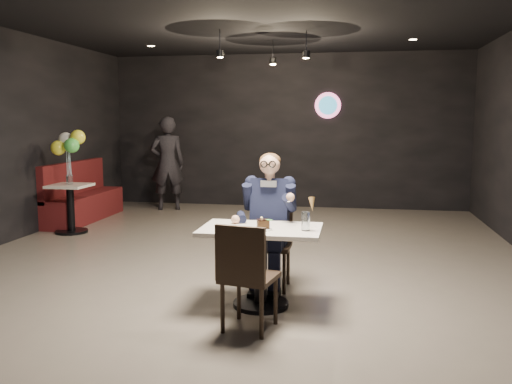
% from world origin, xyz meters
% --- Properties ---
extents(floor, '(9.00, 9.00, 0.00)m').
position_xyz_m(floor, '(0.00, 0.00, 0.00)').
color(floor, '#6F665D').
rests_on(floor, ground).
extents(wall_sign, '(0.50, 0.06, 0.50)m').
position_xyz_m(wall_sign, '(0.80, 4.47, 2.00)').
color(wall_sign, pink).
rests_on(wall_sign, floor).
extents(pendant_lights, '(1.40, 1.20, 0.36)m').
position_xyz_m(pendant_lights, '(0.00, 2.00, 2.88)').
color(pendant_lights, black).
rests_on(pendant_lights, floor).
extents(main_table, '(1.10, 0.70, 0.75)m').
position_xyz_m(main_table, '(0.48, -1.35, 0.38)').
color(main_table, white).
rests_on(main_table, floor).
extents(chair_far, '(0.42, 0.46, 0.92)m').
position_xyz_m(chair_far, '(0.48, -0.80, 0.46)').
color(chair_far, black).
rests_on(chair_far, floor).
extents(chair_near, '(0.50, 0.53, 0.92)m').
position_xyz_m(chair_near, '(0.48, -1.91, 0.46)').
color(chair_near, black).
rests_on(chair_near, floor).
extents(seated_man, '(0.60, 0.80, 1.44)m').
position_xyz_m(seated_man, '(0.48, -0.80, 0.72)').
color(seated_man, black).
rests_on(seated_man, floor).
extents(dessert_plate, '(0.20, 0.20, 0.01)m').
position_xyz_m(dessert_plate, '(0.49, -1.46, 0.76)').
color(dessert_plate, white).
rests_on(dessert_plate, main_table).
extents(cake_slice, '(0.13, 0.12, 0.07)m').
position_xyz_m(cake_slice, '(0.51, -1.44, 0.80)').
color(cake_slice, black).
rests_on(cake_slice, dessert_plate).
extents(mint_leaf, '(0.07, 0.04, 0.01)m').
position_xyz_m(mint_leaf, '(0.57, -1.45, 0.84)').
color(mint_leaf, '#2A812C').
rests_on(mint_leaf, cake_slice).
extents(sundae_glass, '(0.07, 0.07, 0.17)m').
position_xyz_m(sundae_glass, '(0.89, -1.42, 0.83)').
color(sundae_glass, silver).
rests_on(sundae_glass, main_table).
extents(wafer_cone, '(0.07, 0.07, 0.12)m').
position_xyz_m(wafer_cone, '(0.95, -1.43, 0.99)').
color(wafer_cone, tan).
rests_on(wafer_cone, sundae_glass).
extents(booth_bench, '(0.51, 2.03, 1.01)m').
position_xyz_m(booth_bench, '(-3.25, 2.39, 0.51)').
color(booth_bench, '#440E0E').
rests_on(booth_bench, floor).
extents(side_table, '(0.56, 0.56, 0.70)m').
position_xyz_m(side_table, '(-2.95, 1.39, 0.35)').
color(side_table, white).
rests_on(side_table, floor).
extents(balloon_vase, '(0.10, 0.10, 0.15)m').
position_xyz_m(balloon_vase, '(-2.95, 1.39, 0.82)').
color(balloon_vase, silver).
rests_on(balloon_vase, side_table).
extents(balloon_bunch, '(0.41, 0.41, 0.67)m').
position_xyz_m(balloon_bunch, '(-2.95, 1.39, 1.24)').
color(balloon_bunch, '#FEFB35').
rests_on(balloon_bunch, balloon_vase).
extents(passerby, '(0.75, 0.61, 1.79)m').
position_xyz_m(passerby, '(-2.20, 3.73, 0.89)').
color(passerby, black).
rests_on(passerby, floor).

